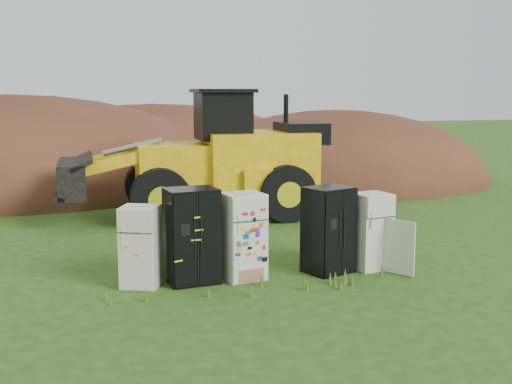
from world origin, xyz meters
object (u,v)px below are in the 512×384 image
wheel_loader (191,154)px  fridge_black_side (192,236)px  fridge_sticker (243,236)px  fridge_open_door (371,231)px  fridge_black_right (328,230)px  fridge_leftmost (141,247)px

wheel_loader → fridge_black_side: bearing=-99.1°
fridge_sticker → fridge_open_door: 2.78m
fridge_black_side → fridge_sticker: (1.02, -0.05, -0.06)m
fridge_black_side → fridge_open_door: size_ratio=1.16×
fridge_open_door → wheel_loader: 7.06m
fridge_black_right → fridge_open_door: 0.97m
fridge_sticker → fridge_open_door: (2.77, 0.04, -0.06)m
fridge_leftmost → wheel_loader: bearing=94.2°
fridge_open_door → fridge_black_side: bearing=168.4°
fridge_black_side → fridge_black_right: bearing=-7.9°
fridge_leftmost → fridge_open_door: bearing=22.1°
fridge_sticker → fridge_black_right: fridge_black_right is taller
fridge_black_right → fridge_open_door: size_ratio=1.11×
fridge_black_side → fridge_black_right: 2.83m
wheel_loader → fridge_leftmost: bearing=-107.3°
fridge_black_right → fridge_open_door: fridge_black_right is taller
fridge_leftmost → fridge_black_side: (0.99, 0.01, 0.15)m
fridge_leftmost → wheel_loader: 6.85m
fridge_leftmost → fridge_black_right: 3.81m
fridge_black_right → wheel_loader: size_ratio=0.23×
fridge_leftmost → fridge_black_side: 1.00m
fridge_black_side → wheel_loader: 6.59m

